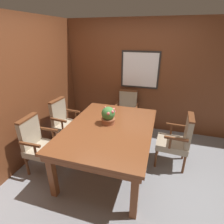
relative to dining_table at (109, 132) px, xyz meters
name	(u,v)px	position (x,y,z in m)	size (l,w,h in m)	color
ground_plane	(112,169)	(0.08, -0.08, -0.69)	(14.00, 14.00, 0.00)	gray
wall_back	(134,77)	(0.08, 1.61, 0.54)	(7.20, 0.08, 2.45)	brown
wall_left	(22,93)	(-1.50, -0.08, 0.54)	(0.06, 7.20, 2.45)	brown
dining_table	(109,132)	(0.00, 0.00, 0.00)	(1.35, 1.83, 0.78)	brown
chair_left_near	(39,143)	(-1.08, -0.40, -0.17)	(0.52, 0.50, 0.96)	brown
chair_right_far	(178,139)	(1.09, 0.38, -0.17)	(0.54, 0.52, 0.96)	brown
chair_head_far	(127,110)	(0.01, 1.33, -0.17)	(0.51, 0.54, 0.96)	brown
chair_left_far	(65,121)	(-1.09, 0.42, -0.17)	(0.56, 0.53, 0.96)	brown
potted_plant	(108,115)	(-0.05, 0.12, 0.24)	(0.23, 0.24, 0.29)	#9E5638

